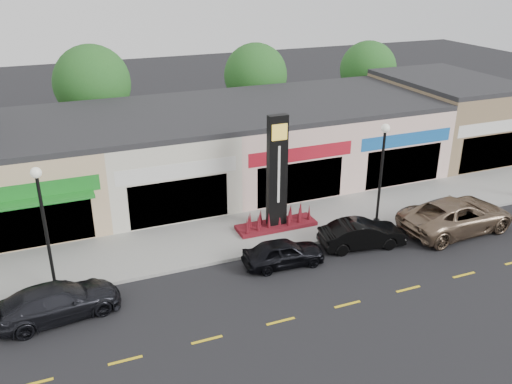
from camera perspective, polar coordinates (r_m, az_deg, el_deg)
ground at (r=23.99m, az=-0.39°, el=-9.47°), size 120.00×120.00×0.00m
sidewalk at (r=27.49m, az=-3.74°, el=-4.76°), size 52.00×4.30×0.15m
curb at (r=25.63m, az=-2.13°, el=-6.96°), size 52.00×0.20×0.15m
shop_beige at (r=32.05m, az=-22.65°, el=2.16°), size 7.00×10.85×4.80m
shop_cream at (r=32.57m, az=-10.36°, el=3.95°), size 7.00×10.01×4.80m
shop_pink_w at (r=34.53m, az=1.08°, el=5.46°), size 7.00×10.01×4.80m
shop_pink_e at (r=37.71m, az=10.99°, el=6.58°), size 7.00×10.01×4.80m
shop_tan at (r=41.77m, az=19.23°, el=7.69°), size 7.00×10.01×5.30m
tree_rear_west at (r=39.19m, az=-16.86°, el=10.91°), size 5.20×5.20×7.83m
tree_rear_mid at (r=42.03m, az=-0.05°, el=12.20°), size 4.80×4.80×7.29m
tree_rear_east at (r=46.68m, az=11.70°, el=12.54°), size 4.60×4.60×6.94m
lamp_west_near at (r=23.30m, az=-21.46°, el=-2.51°), size 0.44×0.44×5.47m
lamp_east_near at (r=27.92m, az=13.11°, el=2.77°), size 0.44×0.44×5.47m
pylon_sign at (r=27.39m, az=2.20°, el=0.27°), size 4.20×1.30×6.00m
car_dark_sedan at (r=22.90m, az=-20.16°, el=-10.77°), size 2.59×5.04×1.40m
car_black_sedan at (r=24.94m, az=2.91°, el=-6.40°), size 1.75×3.86×1.28m
car_black_conv at (r=26.91m, az=11.08°, el=-4.37°), size 2.02×4.32×1.37m
car_gold_suv at (r=29.74m, az=20.39°, el=-2.32°), size 3.18×6.33×1.72m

